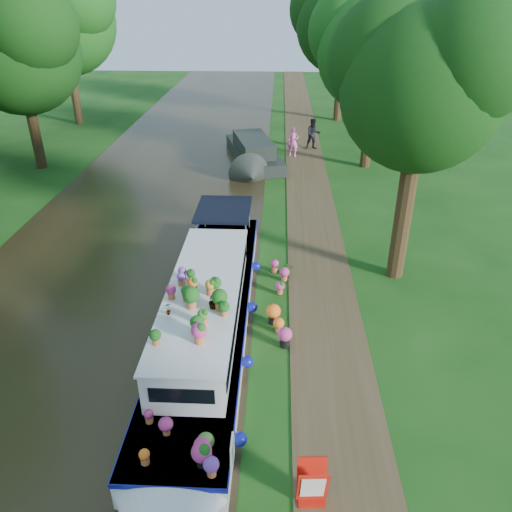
% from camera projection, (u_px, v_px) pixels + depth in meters
% --- Properties ---
extents(ground, '(100.00, 100.00, 0.00)m').
position_uv_depth(ground, '(286.00, 323.00, 14.97)').
color(ground, '#133F0F').
rests_on(ground, ground).
extents(canal_water, '(10.00, 100.00, 0.02)m').
position_uv_depth(canal_water, '(89.00, 317.00, 15.21)').
color(canal_water, black).
rests_on(canal_water, ground).
extents(towpath, '(2.20, 100.00, 0.03)m').
position_uv_depth(towpath, '(326.00, 323.00, 14.92)').
color(towpath, '#41331E').
rests_on(towpath, ground).
extents(plant_boat, '(2.29, 13.52, 2.26)m').
position_uv_depth(plant_boat, '(205.00, 319.00, 13.69)').
color(plant_boat, silver).
rests_on(plant_boat, canal_water).
extents(tree_near_overhang, '(5.52, 5.28, 8.99)m').
position_uv_depth(tree_near_overhang, '(423.00, 77.00, 14.37)').
color(tree_near_overhang, black).
rests_on(tree_near_overhang, ground).
extents(tree_near_mid, '(6.90, 6.60, 9.40)m').
position_uv_depth(tree_near_mid, '(377.00, 42.00, 24.97)').
color(tree_near_mid, black).
rests_on(tree_near_mid, ground).
extents(tree_near_far, '(7.59, 7.26, 10.30)m').
position_uv_depth(tree_near_far, '(344.00, 17.00, 34.36)').
color(tree_near_far, black).
rests_on(tree_near_far, ground).
extents(tree_far_c, '(7.13, 6.82, 9.59)m').
position_uv_depth(tree_far_c, '(16.00, 40.00, 24.78)').
color(tree_far_c, black).
rests_on(tree_far_c, ground).
extents(tree_far_d, '(8.05, 7.70, 10.85)m').
position_uv_depth(tree_far_d, '(61.00, 12.00, 33.22)').
color(tree_far_d, black).
rests_on(tree_far_d, ground).
extents(second_boat, '(3.79, 7.94, 1.46)m').
position_uv_depth(second_boat, '(254.00, 153.00, 28.24)').
color(second_boat, black).
rests_on(second_boat, canal_water).
extents(sandwich_board, '(0.60, 0.50, 0.94)m').
position_uv_depth(sandwich_board, '(312.00, 485.00, 9.58)').
color(sandwich_board, red).
rests_on(sandwich_board, towpath).
extents(pedestrian_pink, '(0.69, 0.51, 1.72)m').
position_uv_depth(pedestrian_pink, '(293.00, 142.00, 29.14)').
color(pedestrian_pink, '#DF5C81').
rests_on(pedestrian_pink, towpath).
extents(pedestrian_dark, '(1.00, 0.84, 1.84)m').
position_uv_depth(pedestrian_dark, '(313.00, 134.00, 30.44)').
color(pedestrian_dark, black).
rests_on(pedestrian_dark, towpath).
extents(verge_plant, '(0.41, 0.35, 0.45)m').
position_uv_depth(verge_plant, '(287.00, 269.00, 17.37)').
color(verge_plant, '#266E21').
rests_on(verge_plant, ground).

